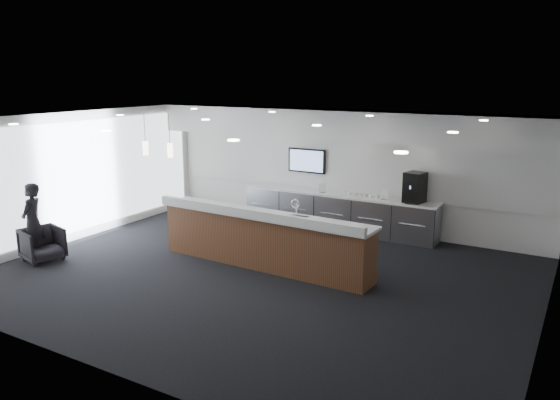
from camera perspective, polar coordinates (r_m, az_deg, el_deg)
The scene contains 27 objects.
ground at distance 10.75m, azimuth -2.18°, elevation -7.86°, with size 10.00×10.00×0.00m, color black.
ceiling at distance 10.07m, azimuth -2.33°, elevation 8.30°, with size 10.00×8.00×0.02m, color black.
back_wall at distance 13.78m, azimuth 6.69°, elevation 3.22°, with size 10.00×0.02×3.00m, color silver.
left_wall at distance 13.61m, azimuth -20.35°, elevation 2.36°, with size 0.02×8.00×3.00m, color silver.
right_wall at distance 8.80m, azimuth 26.52°, elevation -3.75°, with size 0.02×8.00×3.00m, color silver.
soffit_bulkhead at distance 13.23m, azimuth 6.04°, elevation 7.85°, with size 10.00×0.90×0.70m, color silver.
alcove_panel at distance 13.74m, azimuth 6.66°, elevation 3.61°, with size 9.80×0.06×1.40m, color silver.
window_blinds_wall at distance 13.58m, azimuth -20.25°, elevation 2.34°, with size 0.04×7.36×2.55m, color silver.
back_credenza at distance 13.67m, azimuth 5.98°, elevation -1.23°, with size 5.06×0.66×0.95m.
wall_tv at distance 14.10m, azimuth 2.82°, elevation 4.13°, with size 1.05×0.08×0.62m.
pendant_left at distance 12.21m, azimuth -9.84°, elevation 5.41°, with size 0.12×0.12×0.30m, color #F9EDC2.
pendant_right at distance 12.67m, azimuth -12.29°, elevation 5.58°, with size 0.12×0.12×0.30m, color #F9EDC2.
ceiling_can_lights at distance 10.08m, azimuth -2.33°, elevation 8.13°, with size 7.00×5.00×0.02m, color white, non-canonical shape.
service_counter at distance 11.05m, azimuth -1.72°, elevation -4.10°, with size 4.76×0.97×1.49m.
coffee_machine at distance 12.84m, azimuth 13.91°, elevation 1.28°, with size 0.49×0.57×0.70m.
info_sign_left at distance 13.58m, azimuth 4.42°, elevation 1.25°, with size 0.17×0.02×0.23m, color white.
info_sign_right at distance 13.03m, azimuth 10.85°, elevation 0.54°, with size 0.17×0.02×0.23m, color white.
armchair at distance 12.49m, azimuth -23.58°, elevation -4.26°, with size 0.75×0.77×0.70m, color black.
lounge_guest at distance 12.51m, azimuth -24.43°, elevation -2.09°, with size 0.60×0.39×1.64m, color black.
cup_0 at distance 13.06m, azimuth 10.73°, elevation 0.27°, with size 0.10×0.10×0.09m, color white.
cup_1 at distance 13.11m, azimuth 10.15°, elevation 0.34°, with size 0.10×0.10×0.09m, color white.
cup_2 at distance 13.15m, azimuth 9.58°, elevation 0.41°, with size 0.10×0.10×0.09m, color white.
cup_3 at distance 13.20m, azimuth 9.01°, elevation 0.48°, with size 0.10×0.10×0.09m, color white.
cup_4 at distance 13.25m, azimuth 8.45°, elevation 0.54°, with size 0.10×0.10×0.09m, color white.
cup_5 at distance 13.30m, azimuth 7.89°, elevation 0.61°, with size 0.10×0.10×0.09m, color white.
cup_6 at distance 13.36m, azimuth 7.34°, elevation 0.68°, with size 0.10×0.10×0.09m, color white.
cup_7 at distance 13.41m, azimuth 6.79°, elevation 0.74°, with size 0.10×0.10×0.09m, color white.
Camera 1 is at (5.39, -8.47, 3.84)m, focal length 35.00 mm.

